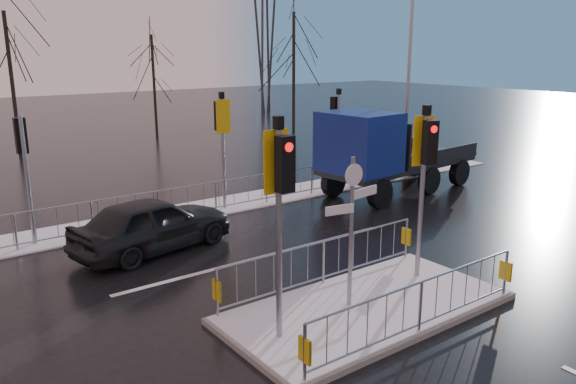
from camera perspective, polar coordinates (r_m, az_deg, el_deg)
ground at (r=11.89m, az=7.95°, el=-11.83°), size 120.00×120.00×0.00m
snow_verge at (r=18.56m, az=-10.91°, el=-2.14°), size 30.00×2.00×0.04m
lane_markings at (r=11.68m, az=9.11°, el=-12.37°), size 8.00×11.38×0.01m
traffic_island at (r=11.72m, az=7.93°, el=-10.12°), size 6.00×3.04×4.15m
far_kerb_fixtures at (r=17.99m, az=-9.51°, el=0.68°), size 18.00×0.65×3.83m
car_far_lane at (r=15.22m, az=-13.58°, el=-3.16°), size 4.59×2.52×1.48m
flatbed_truck at (r=20.24m, az=8.97°, el=4.09°), size 6.94×3.09×3.12m
tree_far_a at (r=30.05m, az=-26.48°, el=12.20°), size 3.75×3.75×7.08m
tree_far_b at (r=34.34m, az=-13.55°, el=12.30°), size 3.25×3.25×6.14m
tree_far_c at (r=35.76m, az=0.59°, el=14.31°), size 4.00×4.00×7.55m
street_lamp_right at (r=24.22m, az=12.29°, el=12.13°), size 1.25×0.18×8.00m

